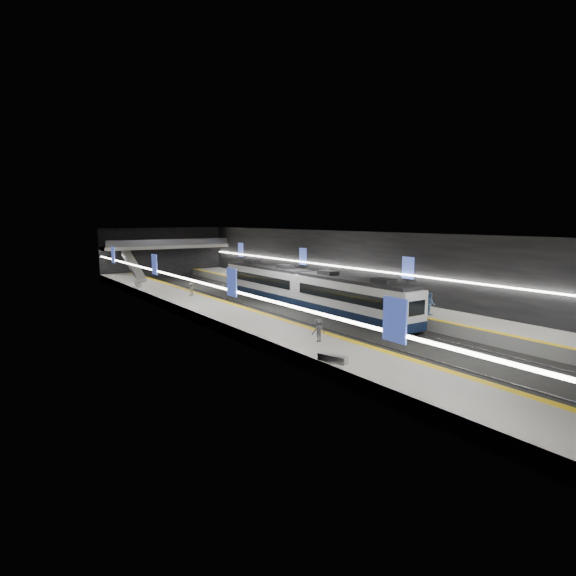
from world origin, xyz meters
TOP-DOWN VIEW (x-y plane):
  - ground at (0.00, 0.00)m, footprint 70.00×70.00m
  - ceiling at (0.00, 0.00)m, footprint 20.00×70.00m
  - wall_left at (-10.00, 0.00)m, footprint 0.04×70.00m
  - wall_right at (10.00, 0.00)m, footprint 0.04×70.00m
  - wall_back at (0.00, 35.00)m, footprint 20.00×0.04m
  - platform_left at (-7.50, 0.00)m, footprint 5.00×70.00m
  - tile_surface_left at (-7.50, 0.00)m, footprint 5.00×70.00m
  - tactile_strip_left at (-5.30, 0.00)m, footprint 0.60×70.00m
  - platform_right at (7.50, 0.00)m, footprint 5.00×70.00m
  - tile_surface_right at (7.50, 0.00)m, footprint 5.00×70.00m
  - tactile_strip_right at (5.30, 0.00)m, footprint 0.60×70.00m
  - rails at (-0.00, 0.00)m, footprint 6.52×70.00m
  - train at (2.50, -0.68)m, footprint 2.69×30.05m
  - ad_posters at (-0.00, 1.00)m, footprint 19.94×53.50m
  - cove_light_left at (-9.80, 0.00)m, footprint 0.25×68.60m
  - cove_light_right at (9.80, 0.00)m, footprint 0.25×68.60m
  - mezzanine_bridge at (0.00, 32.93)m, footprint 20.00×3.00m
  - escalator at (-7.50, 26.00)m, footprint 1.20×7.50m
  - bench_left_near at (-9.50, -19.84)m, footprint 1.04×1.93m
  - bench_left_far at (-9.24, 18.46)m, footprint 0.74×1.88m
  - bench_right_near at (9.50, -5.60)m, footprint 0.58×1.77m
  - bench_right_far at (8.71, 13.49)m, footprint 0.62×1.72m
  - passenger_right_a at (6.07, -3.28)m, footprint 0.54×0.71m
  - passenger_right_b at (6.67, -13.59)m, footprint 1.14×1.20m
  - passenger_left_a at (-6.46, 8.31)m, footprint 0.58×1.15m
  - passenger_left_b at (-7.29, -15.60)m, footprint 1.07×0.65m

SIDE VIEW (x-z plane):
  - ground at x=0.00m, z-range 0.00..0.00m
  - rails at x=0.00m, z-range 0.00..0.12m
  - platform_left at x=-7.50m, z-range 0.00..1.00m
  - platform_right at x=7.50m, z-range 0.00..1.00m
  - tile_surface_left at x=-7.50m, z-range 1.00..1.02m
  - tile_surface_right at x=7.50m, z-range 1.00..1.02m
  - tactile_strip_left at x=-5.30m, z-range 1.01..1.03m
  - tactile_strip_right at x=5.30m, z-range 1.01..1.03m
  - bench_right_far at x=8.71m, z-range 1.00..1.41m
  - bench_right_near at x=9.50m, z-range 1.00..1.43m
  - bench_left_far at x=-9.24m, z-range 1.00..1.45m
  - bench_left_near at x=-9.50m, z-range 1.00..1.46m
  - passenger_left_b at x=-7.29m, z-range 1.00..2.61m
  - passenger_right_a at x=6.07m, z-range 1.00..2.74m
  - passenger_left_a at x=-6.46m, z-range 1.00..2.88m
  - passenger_right_b at x=6.67m, z-range 1.00..2.95m
  - train at x=2.50m, z-range 0.40..4.00m
  - escalator at x=-7.50m, z-range 0.94..4.86m
  - cove_light_left at x=-9.80m, z-range 3.74..3.86m
  - cove_light_right at x=9.80m, z-range 3.74..3.86m
  - wall_left at x=-10.00m, z-range 0.00..8.00m
  - wall_right at x=10.00m, z-range 0.00..8.00m
  - wall_back at x=0.00m, z-range 0.00..8.00m
  - ad_posters at x=0.00m, z-range 3.40..5.60m
  - mezzanine_bridge at x=0.00m, z-range 4.29..5.79m
  - ceiling at x=0.00m, z-range 7.98..8.02m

